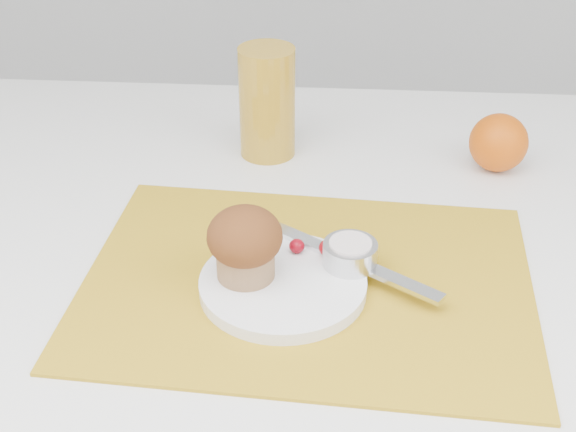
# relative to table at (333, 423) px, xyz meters

# --- Properties ---
(table) EXTENTS (1.20, 0.80, 0.75)m
(table) POSITION_rel_table_xyz_m (0.00, 0.00, 0.00)
(table) COLOR white
(table) RESTS_ON ground
(placemat) EXTENTS (0.52, 0.39, 0.00)m
(placemat) POSITION_rel_table_xyz_m (-0.04, -0.15, 0.38)
(placemat) COLOR gold
(placemat) RESTS_ON table
(plate) EXTENTS (0.21, 0.21, 0.01)m
(plate) POSITION_rel_table_xyz_m (-0.06, -0.17, 0.39)
(plate) COLOR white
(plate) RESTS_ON placemat
(ramekin) EXTENTS (0.07, 0.07, 0.03)m
(ramekin) POSITION_rel_table_xyz_m (0.01, -0.13, 0.41)
(ramekin) COLOR silver
(ramekin) RESTS_ON plate
(cream) EXTENTS (0.06, 0.06, 0.01)m
(cream) POSITION_rel_table_xyz_m (0.01, -0.13, 0.42)
(cream) COLOR silver
(cream) RESTS_ON ramekin
(raspberry_near) EXTENTS (0.02, 0.02, 0.02)m
(raspberry_near) POSITION_rel_table_xyz_m (-0.05, -0.11, 0.40)
(raspberry_near) COLOR #5D020B
(raspberry_near) RESTS_ON plate
(raspberry_far) EXTENTS (0.02, 0.02, 0.02)m
(raspberry_far) POSITION_rel_table_xyz_m (-0.02, -0.12, 0.40)
(raspberry_far) COLOR #630207
(raspberry_far) RESTS_ON plate
(butter_knife) EXTENTS (0.20, 0.14, 0.01)m
(butter_knife) POSITION_rel_table_xyz_m (0.01, -0.13, 0.40)
(butter_knife) COLOR silver
(butter_knife) RESTS_ON plate
(orange) EXTENTS (0.08, 0.08, 0.08)m
(orange) POSITION_rel_table_xyz_m (0.21, 0.14, 0.42)
(orange) COLOR #D85607
(orange) RESTS_ON table
(juice_glass) EXTENTS (0.08, 0.08, 0.16)m
(juice_glass) POSITION_rel_table_xyz_m (-0.11, 0.16, 0.45)
(juice_glass) COLOR #B98C22
(juice_glass) RESTS_ON table
(muffin) EXTENTS (0.08, 0.08, 0.08)m
(muffin) POSITION_rel_table_xyz_m (-0.10, -0.16, 0.44)
(muffin) COLOR #A1764E
(muffin) RESTS_ON plate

